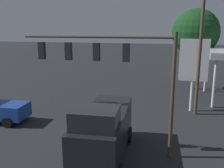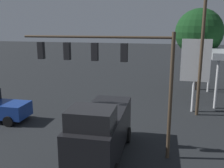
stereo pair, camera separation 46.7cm
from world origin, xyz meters
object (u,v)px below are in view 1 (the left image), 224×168
(utility_pole, at_px, (201,41))
(street_tree, at_px, (196,32))
(traffic_signal_assembly, at_px, (110,62))
(price_sign, at_px, (194,63))
(delivery_truck, at_px, (104,131))

(utility_pole, relative_size, street_tree, 1.25)
(utility_pole, bearing_deg, traffic_signal_assembly, 54.95)
(utility_pole, xyz_separation_m, street_tree, (-0.30, -9.20, 0.54))
(price_sign, distance_m, delivery_truck, 11.38)
(utility_pole, height_order, price_sign, utility_pole)
(price_sign, height_order, delivery_truck, price_sign)
(street_tree, bearing_deg, traffic_signal_assembly, 71.19)
(utility_pole, relative_size, price_sign, 1.85)
(traffic_signal_assembly, height_order, street_tree, street_tree)
(traffic_signal_assembly, bearing_deg, delivery_truck, 87.43)
(street_tree, bearing_deg, delivery_truck, 72.12)
(price_sign, height_order, street_tree, street_tree)
(traffic_signal_assembly, bearing_deg, utility_pole, -125.05)
(price_sign, bearing_deg, street_tree, -94.34)
(delivery_truck, xyz_separation_m, street_tree, (-5.86, -18.16, 4.96))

